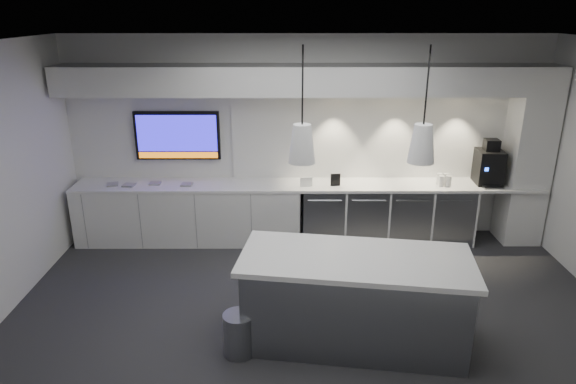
{
  "coord_description": "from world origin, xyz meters",
  "views": [
    {
      "loc": [
        -0.29,
        -4.95,
        3.32
      ],
      "look_at": [
        -0.27,
        1.1,
        1.16
      ],
      "focal_mm": 32.0,
      "sensor_mm": 36.0,
      "label": 1
    }
  ],
  "objects_px": {
    "wall_tv": "(177,136)",
    "coffee_machine": "(489,166)",
    "bin": "(239,334)",
    "island": "(354,300)"
  },
  "relations": [
    {
      "from": "wall_tv",
      "to": "coffee_machine",
      "type": "relative_size",
      "value": 1.9
    },
    {
      "from": "wall_tv",
      "to": "bin",
      "type": "bearing_deg",
      "value": -69.41
    },
    {
      "from": "coffee_machine",
      "to": "bin",
      "type": "bearing_deg",
      "value": -137.79
    },
    {
      "from": "bin",
      "to": "coffee_machine",
      "type": "bearing_deg",
      "value": 38.8
    },
    {
      "from": "wall_tv",
      "to": "coffee_machine",
      "type": "height_order",
      "value": "wall_tv"
    },
    {
      "from": "bin",
      "to": "coffee_machine",
      "type": "relative_size",
      "value": 0.69
    },
    {
      "from": "wall_tv",
      "to": "island",
      "type": "bearing_deg",
      "value": -50.58
    },
    {
      "from": "island",
      "to": "coffee_machine",
      "type": "height_order",
      "value": "coffee_machine"
    },
    {
      "from": "island",
      "to": "bin",
      "type": "xyz_separation_m",
      "value": [
        -1.18,
        -0.2,
        -0.27
      ]
    },
    {
      "from": "wall_tv",
      "to": "island",
      "type": "relative_size",
      "value": 0.51
    }
  ]
}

